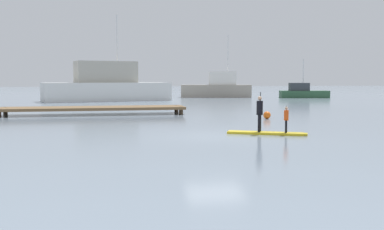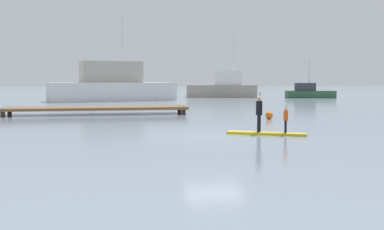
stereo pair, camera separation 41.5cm
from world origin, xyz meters
name	(u,v)px [view 2 (the right image)]	position (x,y,z in m)	size (l,w,h in m)	color
ground_plane	(214,136)	(0.00, 0.00, 0.00)	(240.00, 240.00, 0.00)	gray
paddleboard_near	(266,133)	(2.32, 0.07, 0.05)	(3.29, 1.99, 0.10)	gold
paddler_adult	(259,112)	(2.04, 0.22, 0.99)	(0.37, 0.45, 1.73)	black
paddler_child_solo	(286,118)	(3.06, -0.29, 0.72)	(0.26, 0.36, 1.14)	black
fishing_boat_white_large	(112,86)	(-4.19, 31.67, 1.58)	(14.02, 7.14, 9.32)	silver
fishing_boat_green_midground	(223,88)	(9.88, 38.52, 1.22)	(9.26, 4.35, 7.95)	#9E9384
motor_boat_small_navy	(309,92)	(19.98, 34.83, 0.68)	(6.23, 2.99, 4.82)	#2D5638
floating_dock	(97,108)	(-5.25, 12.52, 0.42)	(12.13, 2.56, 0.52)	brown
mooring_buoy_near	(269,115)	(5.01, 7.27, 0.23)	(0.45, 0.45, 0.45)	orange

